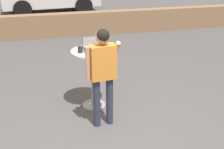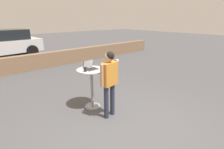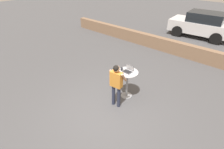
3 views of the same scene
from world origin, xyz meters
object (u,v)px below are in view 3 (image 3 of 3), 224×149
at_px(cafe_table, 127,79).
at_px(laptop, 128,70).
at_px(parked_car_near_street, 202,24).
at_px(coffee_mug, 122,69).
at_px(standing_person, 116,81).

relative_size(cafe_table, laptop, 3.44).
bearing_deg(cafe_table, laptop, 92.36).
height_order(laptop, parked_car_near_street, parked_car_near_street).
xyz_separation_m(coffee_mug, parked_car_near_street, (0.04, 8.44, -0.26)).
bearing_deg(laptop, coffee_mug, -157.21).
relative_size(coffee_mug, parked_car_near_street, 0.03).
bearing_deg(parked_car_near_street, cafe_table, -88.78).
relative_size(laptop, parked_car_near_street, 0.08).
relative_size(cafe_table, standing_person, 0.66).
bearing_deg(cafe_table, coffee_mug, -164.57).
xyz_separation_m(laptop, standing_person, (0.04, -0.67, -0.10)).
distance_m(cafe_table, laptop, 0.36).
xyz_separation_m(standing_person, parked_car_near_street, (-0.21, 9.03, -0.16)).
height_order(cafe_table, coffee_mug, coffee_mug).
xyz_separation_m(coffee_mug, standing_person, (0.25, -0.58, -0.11)).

